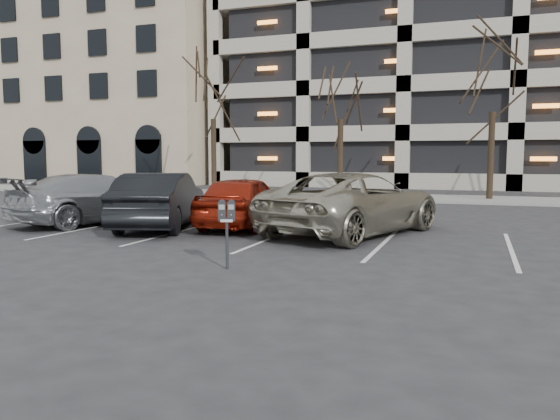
# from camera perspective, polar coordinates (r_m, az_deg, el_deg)

# --- Properties ---
(ground) EXTENTS (140.00, 140.00, 0.00)m
(ground) POSITION_cam_1_polar(r_m,az_deg,el_deg) (11.38, 1.95, -4.82)
(ground) COLOR #28282B
(ground) RESTS_ON ground
(sidewalk) EXTENTS (80.00, 4.00, 0.12)m
(sidewalk) POSITION_cam_1_polar(r_m,az_deg,el_deg) (26.94, 12.48, 1.27)
(sidewalk) COLOR gray
(sidewalk) RESTS_ON ground
(stall_lines) EXTENTS (16.90, 5.20, 0.00)m
(stall_lines) POSITION_cam_1_polar(r_m,az_deg,el_deg) (13.97, -0.61, -2.82)
(stall_lines) COLOR silver
(stall_lines) RESTS_ON ground
(office_building) EXTENTS (26.00, 16.20, 15.00)m
(office_building) POSITION_cam_1_polar(r_m,az_deg,el_deg) (51.61, -18.19, 11.43)
(office_building) COLOR tan
(office_building) RESTS_ON ground
(tree_a) EXTENTS (3.95, 3.95, 8.98)m
(tree_a) POSITION_cam_1_polar(r_m,az_deg,el_deg) (30.17, -7.04, 14.07)
(tree_a) COLOR black
(tree_a) RESTS_ON ground
(tree_b) EXTENTS (3.78, 3.78, 8.58)m
(tree_b) POSITION_cam_1_polar(r_m,az_deg,el_deg) (27.72, 6.41, 14.22)
(tree_b) COLOR black
(tree_b) RESTS_ON ground
(tree_c) EXTENTS (3.96, 3.96, 8.99)m
(tree_c) POSITION_cam_1_polar(r_m,az_deg,el_deg) (27.02, 21.52, 14.73)
(tree_c) COLOR black
(tree_c) RESTS_ON ground
(parking_meter) EXTENTS (0.34, 0.23, 1.25)m
(parking_meter) POSITION_cam_1_polar(r_m,az_deg,el_deg) (9.98, -5.59, -0.75)
(parking_meter) COLOR black
(parking_meter) RESTS_ON ground
(suv_silver) EXTENTS (4.54, 6.46, 1.64)m
(suv_silver) POSITION_cam_1_polar(r_m,az_deg,el_deg) (14.64, 7.71, 0.72)
(suv_silver) COLOR #B0AB96
(suv_silver) RESTS_ON ground
(car_red) EXTENTS (2.22, 4.60, 1.51)m
(car_red) POSITION_cam_1_polar(r_m,az_deg,el_deg) (15.87, -3.84, 0.92)
(car_red) COLOR maroon
(car_red) RESTS_ON ground
(car_dark) EXTENTS (3.08, 5.12, 1.59)m
(car_dark) POSITION_cam_1_polar(r_m,az_deg,el_deg) (15.97, -12.38, 0.97)
(car_dark) COLOR black
(car_dark) RESTS_ON ground
(car_silver) EXTENTS (3.88, 5.69, 1.53)m
(car_silver) POSITION_cam_1_polar(r_m,az_deg,el_deg) (17.64, -18.54, 1.14)
(car_silver) COLOR #96999D
(car_silver) RESTS_ON ground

